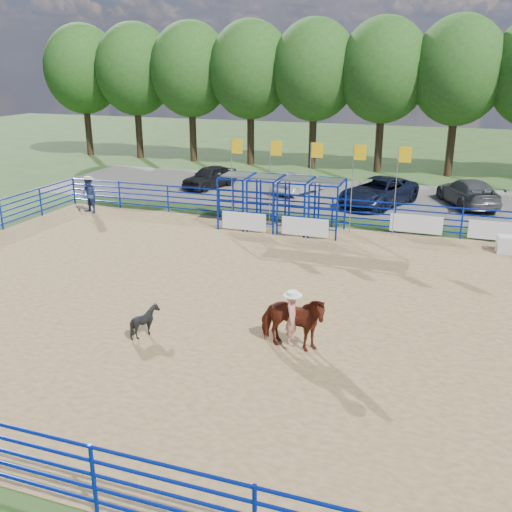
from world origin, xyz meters
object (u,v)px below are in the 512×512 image
Objects in this scene: calf at (145,321)px; car_c at (378,192)px; horse_and_rider at (292,319)px; car_a at (210,177)px; car_d at (468,192)px; spectator_cowboy at (89,195)px; car_b at (299,183)px.

car_c is at bearing -35.91° from calf.
horse_and_rider is 0.60× the size of car_a.
car_c is 5.08m from car_d.
spectator_cowboy is 0.35× the size of car_c.
calf is 0.22× the size of car_a.
calf is at bearing -49.54° from spectator_cowboy.
spectator_cowboy is at bearing -95.66° from car_a.
horse_and_rider is at bearing -37.94° from spectator_cowboy.
horse_and_rider reaches higher than car_b.
horse_and_rider is at bearing -105.06° from calf.
spectator_cowboy reaches higher than car_a.
car_b is at bearing 42.14° from spectator_cowboy.
car_d is (4.71, 19.81, -0.18)m from horse_and_rider.
horse_and_rider is 22.43m from car_a.
calf is 19.25m from car_c.
car_d is (15.75, 0.30, 0.05)m from car_a.
calf is 20.37m from car_b.
horse_and_rider is 4.39m from calf.
car_a is 11.03m from car_c.
calf is 0.47× the size of spectator_cowboy.
spectator_cowboy is 0.51× the size of car_b.
car_c is 1.08× the size of car_d.
horse_and_rider reaches higher than car_d.
calf is at bearing -171.83° from horse_and_rider.
spectator_cowboy is at bearing 17.23° from calf.
calf is 15.64m from spectator_cowboy.
calf is 22.34m from car_d.
car_a is at bearing 119.50° from horse_and_rider.
spectator_cowboy is 0.38× the size of car_d.
car_a is (-11.04, 19.52, -0.23)m from horse_and_rider.
car_c is (14.37, 6.88, -0.20)m from spectator_cowboy.
car_d is (9.03, 20.43, 0.29)m from calf.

